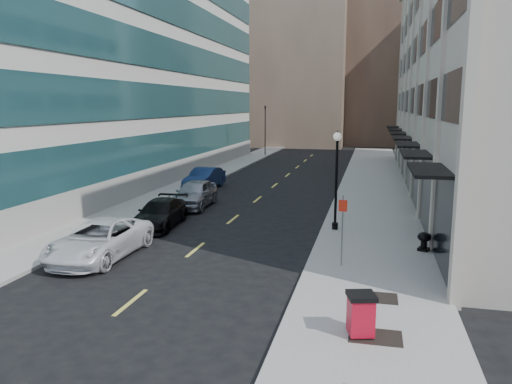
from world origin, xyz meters
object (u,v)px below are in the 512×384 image
at_px(car_black_pickup, 160,214).
at_px(lamppost, 336,172).
at_px(sign_post, 342,221).
at_px(car_blue_sedan, 204,179).
at_px(urn_planter, 424,239).
at_px(traffic_signal, 265,109).
at_px(car_silver_sedan, 195,194).
at_px(trash_bin, 361,313).
at_px(car_white_van, 99,240).

distance_m(car_black_pickup, lamppost, 9.22).
relative_size(lamppost, sign_post, 1.79).
height_order(car_blue_sedan, urn_planter, car_blue_sedan).
height_order(traffic_signal, car_silver_sedan, traffic_signal).
relative_size(car_black_pickup, car_blue_sedan, 1.00).
xyz_separation_m(car_silver_sedan, trash_bin, (10.40, -15.70, -0.06)).
bearing_deg(trash_bin, car_white_van, 139.62).
distance_m(car_black_pickup, car_blue_sedan, 11.77).
xyz_separation_m(traffic_signal, car_white_van, (2.09, -42.00, -4.95)).
bearing_deg(car_white_van, trash_bin, -24.77).
relative_size(car_blue_sedan, trash_bin, 4.10).
height_order(traffic_signal, car_white_van, traffic_signal).
relative_size(car_silver_sedan, trash_bin, 4.21).
relative_size(lamppost, urn_planter, 6.15).
relative_size(car_black_pickup, lamppost, 0.98).
relative_size(car_silver_sedan, lamppost, 1.01).
height_order(traffic_signal, sign_post, traffic_signal).
relative_size(car_black_pickup, sign_post, 1.75).
xyz_separation_m(car_black_pickup, sign_post, (9.54, -4.68, 1.19)).
height_order(lamppost, sign_post, lamppost).
bearing_deg(lamppost, trash_bin, -82.41).
bearing_deg(car_white_van, lamppost, 35.82).
distance_m(traffic_signal, lamppost, 37.36).
bearing_deg(lamppost, sign_post, -83.30).
distance_m(trash_bin, urn_planter, 8.93).
bearing_deg(urn_planter, car_blue_sedan, 136.72).
distance_m(car_white_van, lamppost, 11.36).
distance_m(car_white_van, sign_post, 9.84).
relative_size(car_white_van, car_silver_sedan, 1.13).
height_order(car_black_pickup, lamppost, lamppost).
height_order(car_black_pickup, sign_post, sign_post).
bearing_deg(lamppost, urn_planter, -35.88).
relative_size(traffic_signal, car_black_pickup, 1.46).
bearing_deg(urn_planter, car_white_van, -164.49).
xyz_separation_m(trash_bin, lamppost, (-1.52, 11.44, 2.24)).
height_order(car_white_van, lamppost, lamppost).
xyz_separation_m(car_blue_sedan, trash_bin, (12.00, -22.17, -0.01)).
distance_m(car_black_pickup, sign_post, 10.69).
bearing_deg(lamppost, car_blue_sedan, 134.33).
bearing_deg(car_white_van, sign_post, 5.28).
bearing_deg(car_blue_sedan, trash_bin, -57.98).
height_order(car_blue_sedan, trash_bin, car_blue_sedan).
bearing_deg(sign_post, car_silver_sedan, 134.72).
distance_m(trash_bin, sign_post, 5.99).
distance_m(car_black_pickup, car_silver_sedan, 5.20).
xyz_separation_m(lamppost, sign_post, (0.66, -5.62, -1.13)).
bearing_deg(car_black_pickup, car_blue_sedan, 93.54).
xyz_separation_m(traffic_signal, trash_bin, (12.70, -47.00, -4.94)).
xyz_separation_m(car_blue_sedan, lamppost, (10.48, -10.72, 2.23)).
xyz_separation_m(car_white_van, trash_bin, (10.61, -5.00, 0.01)).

